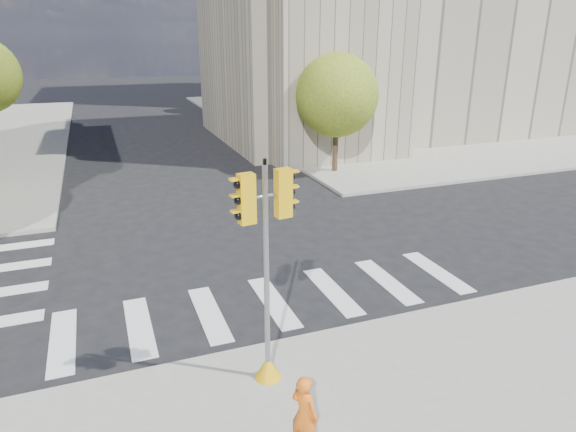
# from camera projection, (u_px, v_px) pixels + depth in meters

# --- Properties ---
(ground) EXTENTS (160.00, 160.00, 0.00)m
(ground) POSITION_uv_depth(u_px,v_px,m) (255.00, 272.00, 15.98)
(ground) COLOR black
(ground) RESTS_ON ground
(sidewalk_far_right) EXTENTS (28.00, 40.00, 0.15)m
(sidewalk_far_right) POSITION_uv_depth(u_px,v_px,m) (384.00, 116.00, 45.52)
(sidewalk_far_right) COLOR gray
(sidewalk_far_right) RESTS_ON ground
(civic_building) EXTENTS (26.00, 16.00, 19.39)m
(civic_building) POSITION_uv_depth(u_px,v_px,m) (386.00, 30.00, 35.58)
(civic_building) COLOR #9F947E
(civic_building) RESTS_ON ground
(tree_re_near) EXTENTS (4.20, 4.20, 6.16)m
(tree_re_near) POSITION_uv_depth(u_px,v_px,m) (337.00, 96.00, 25.93)
(tree_re_near) COLOR #382616
(tree_re_near) RESTS_ON ground
(tree_re_mid) EXTENTS (4.60, 4.60, 6.66)m
(tree_re_mid) POSITION_uv_depth(u_px,v_px,m) (263.00, 73.00, 36.41)
(tree_re_mid) COLOR #382616
(tree_re_mid) RESTS_ON ground
(tree_re_far) EXTENTS (4.00, 4.00, 5.88)m
(tree_re_far) POSITION_uv_depth(u_px,v_px,m) (223.00, 70.00, 47.15)
(tree_re_far) COLOR #382616
(tree_re_far) RESTS_ON ground
(lamp_near) EXTENTS (0.35, 0.18, 8.11)m
(lamp_near) POSITION_uv_depth(u_px,v_px,m) (315.00, 78.00, 29.45)
(lamp_near) COLOR black
(lamp_near) RESTS_ON sidewalk_far_right
(lamp_far) EXTENTS (0.35, 0.18, 8.11)m
(lamp_far) POSITION_uv_depth(u_px,v_px,m) (246.00, 65.00, 41.78)
(lamp_far) COLOR black
(lamp_far) RESTS_ON sidewalk_far_right
(traffic_signal) EXTENTS (1.08, 0.56, 4.73)m
(traffic_signal) POSITION_uv_depth(u_px,v_px,m) (267.00, 292.00, 10.18)
(traffic_signal) COLOR #E2A60B
(traffic_signal) RESTS_ON sidewalk_near
(photographer) EXTENTS (0.58, 0.67, 1.54)m
(photographer) POSITION_uv_depth(u_px,v_px,m) (304.00, 415.00, 8.68)
(photographer) COLOR orange
(photographer) RESTS_ON sidewalk_near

